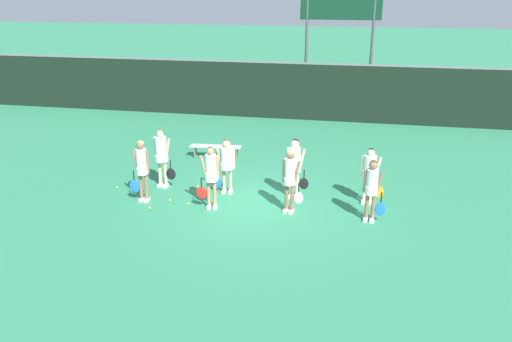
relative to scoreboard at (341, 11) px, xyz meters
The scene contains 18 objects.
ground_plane 12.22m from the scoreboard, 98.13° to the right, with size 140.00×140.00×0.00m, color #2D7F56.
fence_windscreen 4.04m from the scoreboard, 138.73° to the right, with size 60.00×0.08×2.63m.
scoreboard is the anchor object (origin of this frame).
bench_courtside 9.52m from the scoreboard, 117.09° to the right, with size 1.87×0.52×0.44m.
player_0 13.17m from the scoreboard, 112.31° to the right, with size 0.63×0.34×1.80m.
player_1 12.65m from the scoreboard, 103.19° to the right, with size 0.64×0.35×1.78m.
player_2 12.21m from the scoreboard, 92.99° to the right, with size 0.59×0.34×1.79m.
player_3 12.42m from the scoreboard, 82.58° to the right, with size 0.62×0.34×1.68m.
player_4 12.11m from the scoreboard, 113.83° to the right, with size 0.68×0.40×1.81m.
player_5 11.57m from the scoreboard, 103.84° to the right, with size 0.68×0.41×1.67m.
player_6 11.24m from the scoreboard, 93.29° to the right, with size 0.65×0.37×1.79m.
player_7 11.33m from the scoreboard, 82.01° to the right, with size 0.67×0.40×1.64m.
tennis_ball_0 13.11m from the scoreboard, 106.45° to the right, with size 0.07×0.07×0.07m, color #CCE033.
tennis_ball_1 13.15m from the scoreboard, 109.34° to the right, with size 0.07×0.07×0.07m, color #CCE033.
tennis_ball_2 13.38m from the scoreboard, 118.66° to the right, with size 0.07×0.07×0.07m, color #CCE033.
tennis_ball_3 11.99m from the scoreboard, 109.12° to the right, with size 0.07×0.07×0.07m, color #CCE033.
tennis_ball_4 12.29m from the scoreboard, 120.84° to the right, with size 0.07×0.07×0.07m, color #CCE033.
tennis_ball_5 13.82m from the scoreboard, 109.90° to the right, with size 0.07×0.07×0.07m, color #CCE033.
Camera 1 is at (2.59, -12.81, 5.76)m, focal length 35.00 mm.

